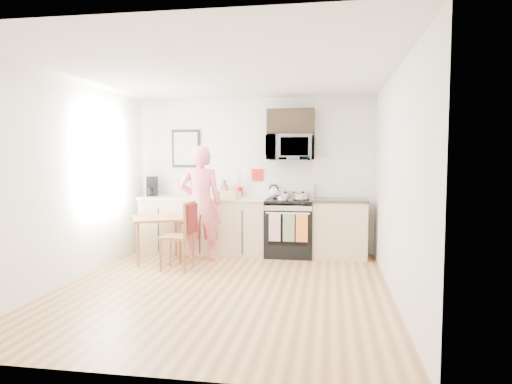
% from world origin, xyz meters
% --- Properties ---
extents(floor, '(4.60, 4.60, 0.00)m').
position_xyz_m(floor, '(0.00, 0.00, 0.00)').
color(floor, brown).
rests_on(floor, ground).
extents(back_wall, '(4.00, 0.04, 2.60)m').
position_xyz_m(back_wall, '(0.00, 2.30, 1.30)').
color(back_wall, white).
rests_on(back_wall, floor).
extents(front_wall, '(4.00, 0.04, 2.60)m').
position_xyz_m(front_wall, '(0.00, -2.30, 1.30)').
color(front_wall, white).
rests_on(front_wall, floor).
extents(left_wall, '(0.04, 4.60, 2.60)m').
position_xyz_m(left_wall, '(-2.00, 0.00, 1.30)').
color(left_wall, white).
rests_on(left_wall, floor).
extents(right_wall, '(0.04, 4.60, 2.60)m').
position_xyz_m(right_wall, '(2.00, 0.00, 1.30)').
color(right_wall, white).
rests_on(right_wall, floor).
extents(ceiling, '(4.00, 4.60, 0.04)m').
position_xyz_m(ceiling, '(0.00, 0.00, 2.60)').
color(ceiling, silver).
rests_on(ceiling, back_wall).
extents(window, '(0.06, 1.40, 1.50)m').
position_xyz_m(window, '(-1.96, 0.80, 1.55)').
color(window, silver).
rests_on(window, left_wall).
extents(cabinet_left, '(2.10, 0.60, 0.90)m').
position_xyz_m(cabinet_left, '(-0.80, 2.00, 0.45)').
color(cabinet_left, tan).
rests_on(cabinet_left, floor).
extents(countertop_left, '(2.14, 0.64, 0.04)m').
position_xyz_m(countertop_left, '(-0.80, 2.00, 0.92)').
color(countertop_left, silver).
rests_on(countertop_left, cabinet_left).
extents(cabinet_right, '(0.84, 0.60, 0.90)m').
position_xyz_m(cabinet_right, '(1.43, 2.00, 0.45)').
color(cabinet_right, tan).
rests_on(cabinet_right, floor).
extents(countertop_right, '(0.88, 0.64, 0.04)m').
position_xyz_m(countertop_right, '(1.43, 2.00, 0.92)').
color(countertop_right, black).
rests_on(countertop_right, cabinet_right).
extents(range, '(0.76, 0.70, 1.16)m').
position_xyz_m(range, '(0.63, 1.98, 0.44)').
color(range, black).
rests_on(range, floor).
extents(microwave, '(0.76, 0.51, 0.42)m').
position_xyz_m(microwave, '(0.63, 2.08, 1.76)').
color(microwave, silver).
rests_on(microwave, back_wall).
extents(upper_cabinet, '(0.76, 0.35, 0.40)m').
position_xyz_m(upper_cabinet, '(0.63, 2.12, 2.18)').
color(upper_cabinet, black).
rests_on(upper_cabinet, back_wall).
extents(wall_art, '(0.50, 0.04, 0.65)m').
position_xyz_m(wall_art, '(-1.20, 2.28, 1.75)').
color(wall_art, black).
rests_on(wall_art, back_wall).
extents(wall_trivet, '(0.20, 0.02, 0.20)m').
position_xyz_m(wall_trivet, '(0.05, 2.28, 1.30)').
color(wall_trivet, '#AA1B0E').
rests_on(wall_trivet, back_wall).
extents(person, '(0.73, 0.55, 1.78)m').
position_xyz_m(person, '(-0.71, 1.45, 0.89)').
color(person, '#E13E5B').
rests_on(person, floor).
extents(dining_table, '(0.84, 0.84, 0.69)m').
position_xyz_m(dining_table, '(-1.33, 1.24, 0.61)').
color(dining_table, brown).
rests_on(dining_table, floor).
extents(chair, '(0.47, 0.43, 0.97)m').
position_xyz_m(chair, '(-0.73, 0.78, 0.63)').
color(chair, brown).
rests_on(chair, floor).
extents(knife_block, '(0.10, 0.13, 0.19)m').
position_xyz_m(knife_block, '(-0.50, 2.17, 1.04)').
color(knife_block, brown).
rests_on(knife_block, countertop_left).
extents(utensil_crock, '(0.13, 0.13, 0.38)m').
position_xyz_m(utensil_crock, '(-0.25, 2.19, 1.09)').
color(utensil_crock, '#AA1B0E').
rests_on(utensil_crock, countertop_left).
extents(fruit_bowl, '(0.27, 0.27, 0.11)m').
position_xyz_m(fruit_bowl, '(-0.58, 2.11, 0.98)').
color(fruit_bowl, white).
rests_on(fruit_bowl, countertop_left).
extents(milk_carton, '(0.11, 0.11, 0.24)m').
position_xyz_m(milk_carton, '(-1.30, 2.06, 1.06)').
color(milk_carton, tan).
rests_on(milk_carton, countertop_left).
extents(coffee_maker, '(0.25, 0.30, 0.33)m').
position_xyz_m(coffee_maker, '(-1.75, 2.07, 1.09)').
color(coffee_maker, black).
rests_on(coffee_maker, countertop_left).
extents(bread_bag, '(0.35, 0.28, 0.12)m').
position_xyz_m(bread_bag, '(-0.30, 1.78, 1.00)').
color(bread_bag, '#E2C376').
rests_on(bread_bag, countertop_left).
extents(cake, '(0.26, 0.26, 0.09)m').
position_xyz_m(cake, '(0.82, 1.91, 0.97)').
color(cake, black).
rests_on(cake, range).
extents(kettle, '(0.18, 0.18, 0.22)m').
position_xyz_m(kettle, '(0.35, 2.13, 1.02)').
color(kettle, white).
rests_on(kettle, range).
extents(pot, '(0.19, 0.30, 0.09)m').
position_xyz_m(pot, '(0.53, 1.82, 0.97)').
color(pot, silver).
rests_on(pot, range).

